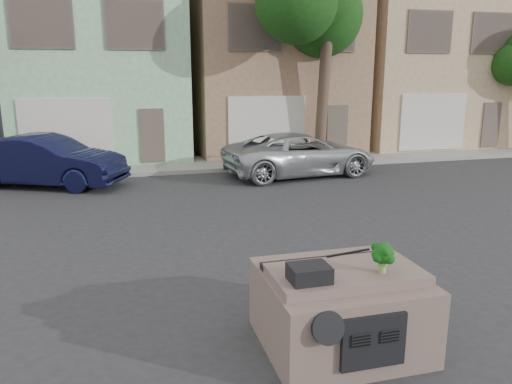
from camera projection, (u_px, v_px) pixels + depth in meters
name	position (u px, v px, depth m)	size (l,w,h in m)	color
ground_plane	(273.00, 263.00, 9.51)	(120.00, 120.00, 0.00)	#303033
sidewalk	(194.00, 164.00, 19.35)	(40.00, 3.00, 0.15)	gray
townhouse_mint	(97.00, 67.00, 21.36)	(7.20, 8.20, 7.55)	#97D19E
townhouse_tan	(265.00, 67.00, 23.26)	(7.20, 8.20, 7.55)	#957055
townhouse_beige	(407.00, 68.00, 25.15)	(7.20, 8.20, 7.55)	tan
navy_sedan	(48.00, 186.00, 15.98)	(1.73, 4.96, 1.63)	#111336
silver_pickup	(300.00, 175.00, 17.70)	(2.49, 5.41, 1.50)	#B7BCC1
tree_near	(324.00, 54.00, 18.99)	(4.40, 4.00, 8.50)	#164011
car_dashboard	(340.00, 305.00, 6.56)	(2.00, 1.80, 1.12)	#735C52
instrument_hump	(309.00, 273.00, 5.93)	(0.48, 0.38, 0.20)	black
wiper_arm	(349.00, 253.00, 6.86)	(0.70, 0.03, 0.02)	black
broccoli	(383.00, 257.00, 6.18)	(0.32, 0.32, 0.39)	#0D3B0D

